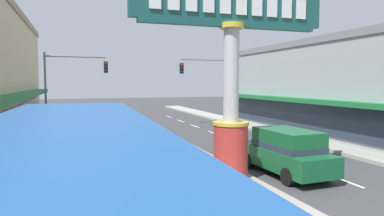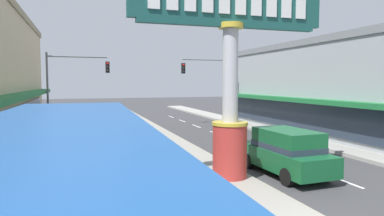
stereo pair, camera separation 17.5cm
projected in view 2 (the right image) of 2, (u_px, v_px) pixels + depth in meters
name	position (u px, v px, depth m)	size (l,w,h in m)	color
median_strip	(161.00, 135.00, 24.59)	(1.80, 52.00, 0.14)	gray
sidewalk_left	(25.00, 147.00, 20.02)	(2.20, 60.00, 0.18)	#9E9B93
sidewalk_right	(280.00, 133.00, 25.38)	(2.20, 60.00, 0.18)	#9E9B93
lane_markings	(166.00, 139.00, 23.32)	(8.54, 52.00, 0.01)	silver
district_sign	(230.00, 81.00, 13.09)	(7.82, 1.40, 7.46)	#B7332D
storefront_right	(349.00, 88.00, 25.73)	(10.23, 23.61, 6.83)	#999EA3
traffic_light_left_side	(71.00, 77.00, 27.33)	(4.86, 0.46, 6.20)	slate
traffic_light_right_side	(213.00, 78.00, 31.35)	(4.86, 0.46, 6.20)	slate
suv_far_right_lane	(76.00, 115.00, 29.65)	(1.99, 4.61, 1.90)	silver
suv_near_left_lane	(285.00, 151.00, 14.17)	(2.10, 4.67, 1.90)	#14562D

